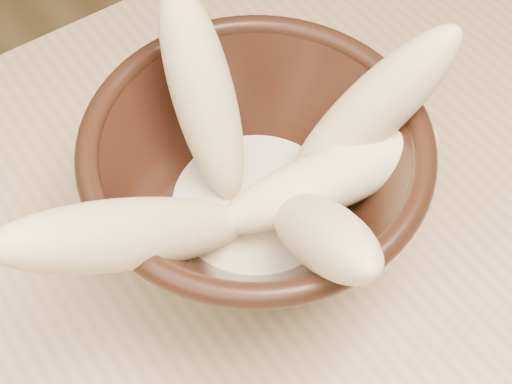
{
  "coord_description": "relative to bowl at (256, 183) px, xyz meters",
  "views": [
    {
      "loc": [
        -0.1,
        -0.1,
        1.2
      ],
      "look_at": [
        0.05,
        0.12,
        0.81
      ],
      "focal_mm": 50.0,
      "sensor_mm": 36.0,
      "label": 1
    }
  ],
  "objects": [
    {
      "name": "bowl",
      "position": [
        0.0,
        0.0,
        0.0
      ],
      "size": [
        0.22,
        0.22,
        0.12
      ],
      "rotation": [
        0.0,
        0.0,
        0.42
      ],
      "color": "black",
      "rests_on": "table"
    },
    {
      "name": "milk_puddle",
      "position": [
        0.0,
        0.0,
        -0.03
      ],
      "size": [
        0.12,
        0.12,
        0.02
      ],
      "primitive_type": "cylinder",
      "color": "beige",
      "rests_on": "bowl"
    },
    {
      "name": "banana_upright",
      "position": [
        -0.01,
        0.05,
        0.04
      ],
      "size": [
        0.06,
        0.12,
        0.15
      ],
      "primitive_type": "ellipsoid",
      "rotation": [
        0.51,
        0.0,
        2.98
      ],
      "color": "#CDB979",
      "rests_on": "bowl"
    },
    {
      "name": "banana_left",
      "position": [
        -0.09,
        -0.01,
        0.04
      ],
      "size": [
        0.18,
        0.06,
        0.16
      ],
      "primitive_type": "ellipsoid",
      "rotation": [
        0.83,
        0.0,
        -1.47
      ],
      "color": "#CDB979",
      "rests_on": "bowl"
    },
    {
      "name": "banana_right",
      "position": [
        0.07,
        -0.02,
        0.04
      ],
      "size": [
        0.13,
        0.08,
        0.15
      ],
      "primitive_type": "ellipsoid",
      "rotation": [
        0.61,
        0.0,
        1.17
      ],
      "color": "#CDB979",
      "rests_on": "bowl"
    },
    {
      "name": "banana_across",
      "position": [
        0.03,
        -0.03,
        0.01
      ],
      "size": [
        0.16,
        0.08,
        0.07
      ],
      "primitive_type": "ellipsoid",
      "rotation": [
        1.36,
        0.0,
        1.29
      ],
      "color": "#CDB979",
      "rests_on": "bowl"
    },
    {
      "name": "banana_front",
      "position": [
        -0.0,
        -0.07,
        0.03
      ],
      "size": [
        0.08,
        0.15,
        0.14
      ],
      "primitive_type": "ellipsoid",
      "rotation": [
        0.77,
        0.0,
        -0.31
      ],
      "color": "#CDB979",
      "rests_on": "bowl"
    }
  ]
}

